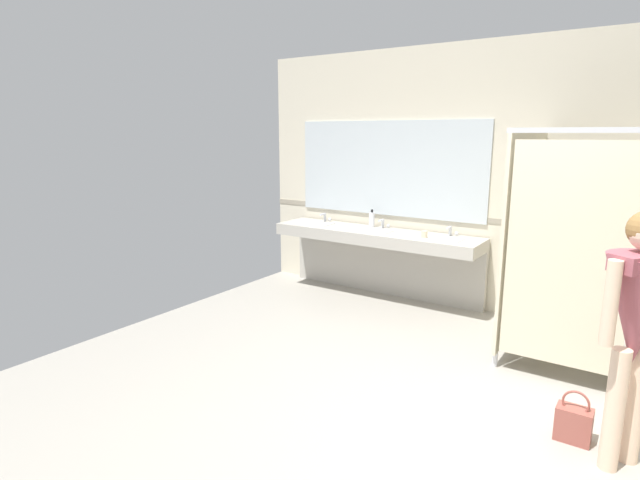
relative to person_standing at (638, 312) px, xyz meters
name	(u,v)px	position (x,y,z in m)	size (l,w,h in m)	color
ground_plane	(438,452)	(-0.98, -0.44, -1.04)	(7.02, 6.13, 0.10)	#9E998E
wall_back	(546,183)	(-0.98, 2.39, 0.50)	(7.02, 0.12, 2.98)	beige
wall_back_tile_band	(541,225)	(-0.98, 2.32, 0.06)	(7.02, 0.01, 0.06)	#9E937F
vanity_counter	(378,247)	(-2.79, 2.10, -0.36)	(2.58, 0.59, 0.97)	#B2ADA3
mirror_panel	(388,168)	(-2.79, 2.31, 0.59)	(2.48, 0.02, 1.15)	silver
person_standing	(638,312)	(0.00, 0.00, 0.00)	(0.55, 0.55, 1.58)	beige
handbag	(574,423)	(-0.27, 0.12, -0.87)	(0.22, 0.14, 0.36)	#934C42
soap_dispenser	(372,219)	(-2.93, 2.19, -0.04)	(0.07, 0.07, 0.22)	white
paper_cup	(424,235)	(-2.11, 1.91, -0.10)	(0.07, 0.07, 0.08)	beige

